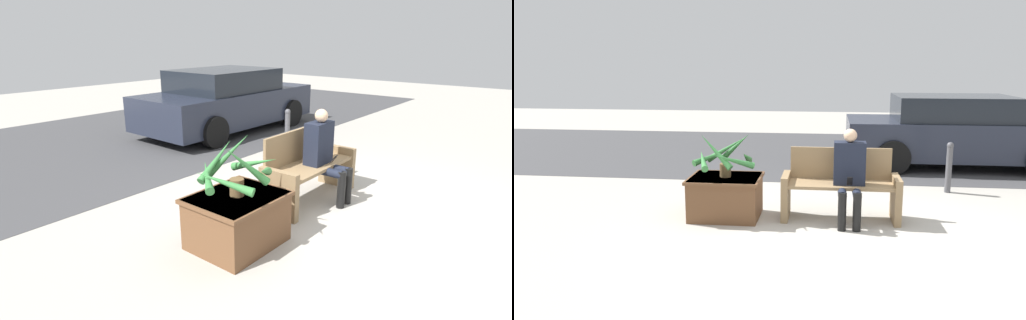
% 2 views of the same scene
% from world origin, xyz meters
% --- Properties ---
extents(ground_plane, '(30.00, 30.00, 0.00)m').
position_xyz_m(ground_plane, '(0.00, 0.00, 0.00)').
color(ground_plane, '#ADA89E').
extents(road_surface, '(20.00, 6.00, 0.01)m').
position_xyz_m(road_surface, '(0.00, 5.56, 0.00)').
color(road_surface, '#424244').
rests_on(road_surface, ground_plane).
extents(bench, '(1.53, 0.54, 0.92)m').
position_xyz_m(bench, '(-0.04, 0.65, 0.43)').
color(bench, '#8C704C').
rests_on(bench, ground_plane).
extents(person_seated, '(0.40, 0.57, 1.22)m').
position_xyz_m(person_seated, '(0.06, 0.47, 0.68)').
color(person_seated, black).
rests_on(person_seated, ground_plane).
extents(planter_box, '(0.95, 0.79, 0.55)m').
position_xyz_m(planter_box, '(-1.56, 0.54, 0.30)').
color(planter_box, brown).
rests_on(planter_box, ground_plane).
extents(potted_plant, '(0.88, 0.88, 0.61)m').
position_xyz_m(potted_plant, '(-1.57, 0.55, 0.83)').
color(potted_plant, brown).
rests_on(potted_plant, planter_box).
extents(parked_car, '(4.26, 1.98, 1.40)m').
position_xyz_m(parked_car, '(2.28, 4.31, 0.69)').
color(parked_car, '#232838').
rests_on(parked_car, ground_plane).
extents(bollard_post, '(0.11, 0.11, 0.81)m').
position_xyz_m(bollard_post, '(1.70, 2.20, 0.42)').
color(bollard_post, '#4C4C51').
rests_on(bollard_post, ground_plane).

